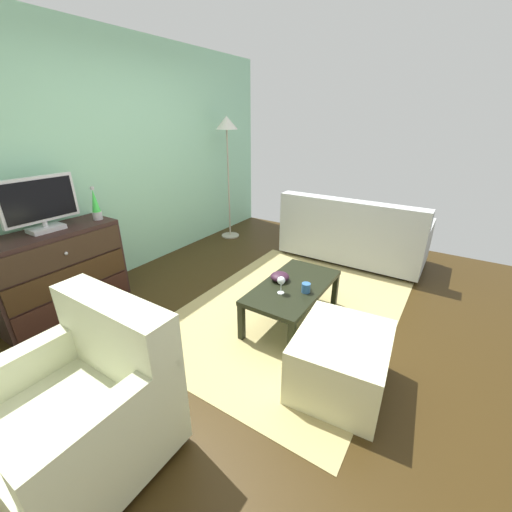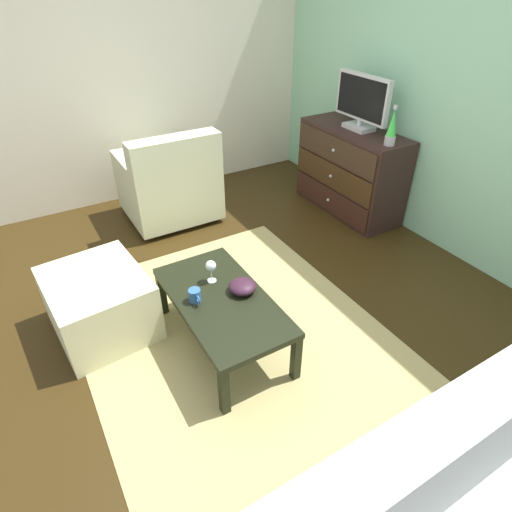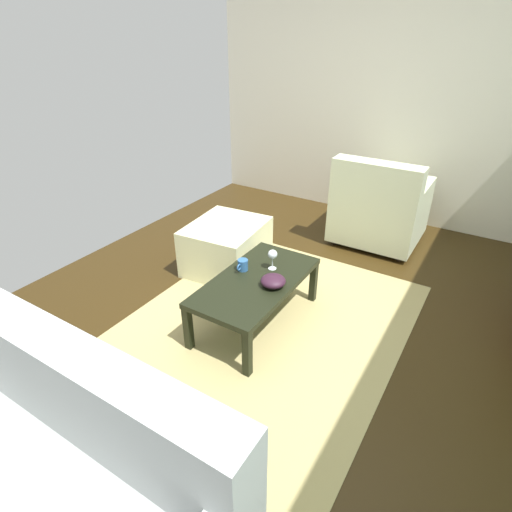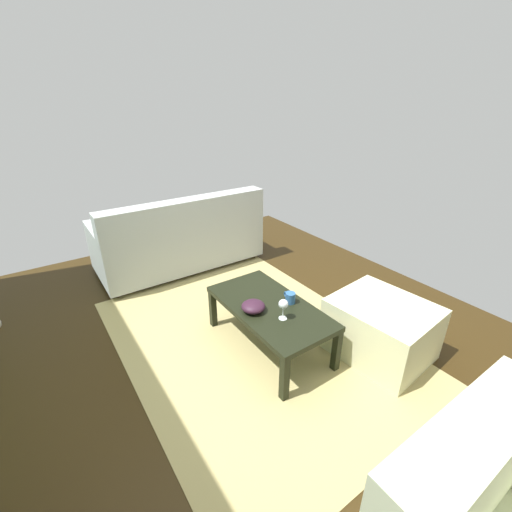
% 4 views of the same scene
% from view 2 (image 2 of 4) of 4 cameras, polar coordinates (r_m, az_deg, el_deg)
% --- Properties ---
extents(ground_plane, '(5.41, 4.46, 0.05)m').
position_cam_2_polar(ground_plane, '(3.07, -0.23, -8.96)').
color(ground_plane, '#33240D').
extents(wall_accent_rear, '(5.41, 0.12, 2.63)m').
position_cam_2_polar(wall_accent_rear, '(3.74, 28.64, 18.65)').
color(wall_accent_rear, '#91CDA8').
rests_on(wall_accent_rear, ground_plane).
extents(wall_plain_left, '(0.12, 4.46, 2.63)m').
position_cam_2_polar(wall_plain_left, '(4.61, -17.40, 23.36)').
color(wall_plain_left, silver).
rests_on(wall_plain_left, ground_plane).
extents(area_rug, '(2.60, 1.90, 0.01)m').
position_cam_2_polar(area_rug, '(2.86, -1.70, -12.30)').
color(area_rug, tan).
rests_on(area_rug, ground_plane).
extents(dresser, '(1.14, 0.49, 0.83)m').
position_cam_2_polar(dresser, '(4.38, 12.54, 11.12)').
color(dresser, '#301E1A').
rests_on(dresser, ground_plane).
extents(tv, '(0.63, 0.18, 0.48)m').
position_cam_2_polar(tv, '(4.18, 14.09, 19.55)').
color(tv, silver).
rests_on(tv, dresser).
extents(lava_lamp, '(0.09, 0.09, 0.33)m').
position_cam_2_polar(lava_lamp, '(3.85, 17.85, 16.09)').
color(lava_lamp, '#B7B7BC').
rests_on(lava_lamp, dresser).
extents(coffee_table, '(1.03, 0.54, 0.38)m').
position_cam_2_polar(coffee_table, '(2.69, -4.62, -6.42)').
color(coffee_table, black).
rests_on(coffee_table, ground_plane).
extents(wine_glass, '(0.07, 0.07, 0.16)m').
position_cam_2_polar(wine_glass, '(2.73, -6.10, -1.41)').
color(wine_glass, silver).
rests_on(wine_glass, coffee_table).
extents(mug, '(0.11, 0.08, 0.08)m').
position_cam_2_polar(mug, '(2.63, -8.23, -5.31)').
color(mug, '#2E5D97').
rests_on(mug, coffee_table).
extents(bowl_decorative, '(0.18, 0.18, 0.08)m').
position_cam_2_polar(bowl_decorative, '(2.68, -1.85, -4.12)').
color(bowl_decorative, '#321829').
rests_on(bowl_decorative, coffee_table).
extents(armchair, '(0.80, 0.82, 0.90)m').
position_cam_2_polar(armchair, '(4.19, -11.49, 9.35)').
color(armchair, '#332319').
rests_on(armchair, ground_plane).
extents(ottoman, '(0.75, 0.66, 0.43)m').
position_cam_2_polar(ottoman, '(3.05, -20.30, -6.03)').
color(ottoman, beige).
rests_on(ottoman, ground_plane).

